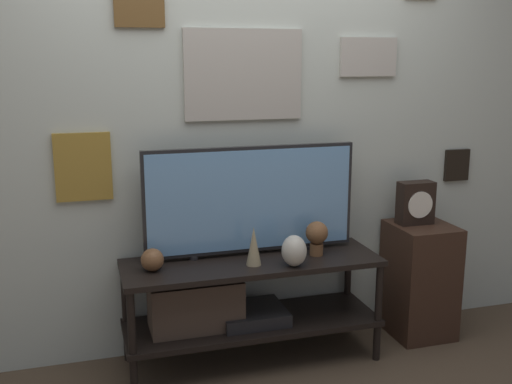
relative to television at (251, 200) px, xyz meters
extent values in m
plane|color=#4C3D2D|center=(-0.02, -0.37, -0.90)|extent=(12.00, 12.00, 0.00)
cube|color=beige|center=(-0.02, 0.18, 0.45)|extent=(6.40, 0.06, 2.70)
cube|color=#B2ADA3|center=(0.00, 0.14, 0.67)|extent=(0.66, 0.02, 0.49)
cube|color=#B2BCC6|center=(0.00, 0.13, 0.67)|extent=(0.62, 0.01, 0.45)
cube|color=#B7B2A8|center=(0.74, 0.14, 0.76)|extent=(0.35, 0.02, 0.22)
cube|color=white|center=(0.74, 0.13, 0.76)|extent=(0.31, 0.01, 0.18)
cube|color=olive|center=(-0.87, 0.14, 0.20)|extent=(0.29, 0.02, 0.36)
cube|color=slate|center=(-0.87, 0.13, 0.20)|extent=(0.25, 0.01, 0.32)
cube|color=brown|center=(-0.55, 0.14, 1.01)|extent=(0.25, 0.02, 0.22)
cube|color=beige|center=(-0.55, 0.13, 1.01)|extent=(0.22, 0.01, 0.18)
cube|color=black|center=(1.38, 0.14, 0.10)|extent=(0.17, 0.02, 0.20)
cube|color=white|center=(1.38, 0.13, 0.10)|extent=(0.13, 0.01, 0.16)
cube|color=black|center=(-0.02, -0.10, -0.33)|extent=(1.39, 0.45, 0.03)
cube|color=black|center=(-0.02, -0.10, -0.67)|extent=(1.39, 0.45, 0.03)
cylinder|color=black|center=(-0.69, -0.30, -0.60)|extent=(0.04, 0.04, 0.59)
cylinder|color=black|center=(0.64, -0.30, -0.60)|extent=(0.04, 0.04, 0.59)
cylinder|color=black|center=(-0.69, 0.10, -0.60)|extent=(0.04, 0.04, 0.59)
cylinder|color=black|center=(0.64, 0.10, -0.60)|extent=(0.04, 0.04, 0.59)
cube|color=black|center=(-0.02, -0.10, -0.62)|extent=(0.36, 0.32, 0.07)
cube|color=#47382D|center=(-0.34, -0.10, -0.53)|extent=(0.49, 0.25, 0.27)
cylinder|color=black|center=(-0.32, 0.00, -0.30)|extent=(0.05, 0.05, 0.02)
cylinder|color=black|center=(0.32, 0.00, -0.30)|extent=(0.05, 0.05, 0.02)
cube|color=black|center=(0.00, 0.00, 0.00)|extent=(1.18, 0.04, 0.58)
cube|color=#6B9ED1|center=(0.00, -0.01, 0.00)|extent=(1.14, 0.01, 0.55)
cone|color=tan|center=(-0.04, -0.17, -0.21)|extent=(0.08, 0.08, 0.21)
sphere|color=brown|center=(-0.56, -0.11, -0.25)|extent=(0.12, 0.12, 0.12)
ellipsoid|color=beige|center=(0.16, -0.25, -0.23)|extent=(0.13, 0.14, 0.17)
cylinder|color=brown|center=(0.34, -0.12, -0.28)|extent=(0.07, 0.07, 0.07)
sphere|color=brown|center=(0.34, -0.12, -0.18)|extent=(0.12, 0.12, 0.12)
cube|color=#382319|center=(1.04, -0.06, -0.55)|extent=(0.35, 0.38, 0.69)
cube|color=black|center=(1.01, -0.02, -0.08)|extent=(0.21, 0.10, 0.25)
cylinder|color=white|center=(1.01, -0.07, -0.08)|extent=(0.16, 0.01, 0.16)
camera|label=1|loc=(-0.88, -3.05, 0.75)|focal=42.00mm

